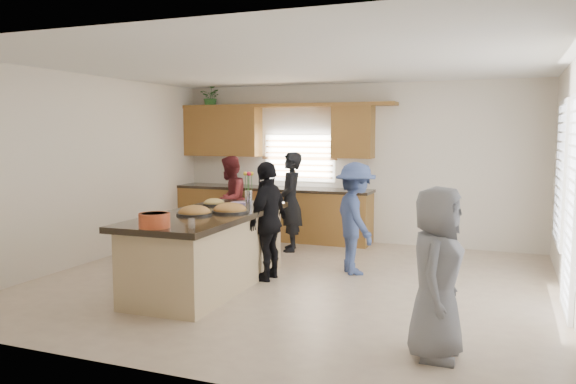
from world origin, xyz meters
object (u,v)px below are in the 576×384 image
at_px(salad_bowl, 154,220).
at_px(woman_left_mid, 230,200).
at_px(island, 208,252).
at_px(woman_left_back, 291,202).
at_px(woman_right_back, 355,218).
at_px(woman_left_front, 268,221).
at_px(woman_right_front, 437,273).

bearing_deg(salad_bowl, woman_left_mid, 105.86).
height_order(island, woman_left_mid, woman_left_mid).
height_order(salad_bowl, woman_left_mid, woman_left_mid).
relative_size(woman_left_back, woman_left_mid, 1.06).
height_order(island, woman_right_back, woman_right_back).
distance_m(woman_left_mid, woman_left_front, 2.59).
bearing_deg(woman_left_front, salad_bowl, -12.62).
height_order(woman_left_back, woman_left_front, woman_left_back).
relative_size(island, woman_right_front, 1.82).
distance_m(island, woman_right_back, 2.08).
relative_size(island, salad_bowl, 8.31).
relative_size(woman_left_back, woman_right_front, 1.09).
relative_size(salad_bowl, woman_right_front, 0.22).
bearing_deg(woman_left_front, woman_right_back, 129.74).
distance_m(island, woman_right_front, 3.21).
distance_m(salad_bowl, woman_left_front, 1.89).
xyz_separation_m(woman_left_back, woman_left_front, (0.38, -1.79, -0.03)).
distance_m(woman_right_back, woman_right_front, 2.95).
height_order(woman_right_back, woman_right_front, woman_right_back).
bearing_deg(woman_right_front, woman_left_front, 54.49).
bearing_deg(woman_left_front, woman_left_mid, -137.92).
bearing_deg(woman_left_back, woman_right_front, 15.73).
relative_size(woman_left_mid, woman_left_front, 0.98).
relative_size(woman_right_back, woman_right_front, 1.03).
bearing_deg(woman_left_mid, island, 15.12).
distance_m(woman_left_mid, woman_right_back, 2.92).
bearing_deg(woman_right_front, woman_left_mid, 48.28).
relative_size(salad_bowl, woman_left_front, 0.21).
bearing_deg(woman_right_front, woman_left_back, 39.60).
height_order(island, woman_left_back, woman_left_back).
height_order(woman_left_back, woman_right_back, woman_left_back).
distance_m(woman_left_mid, woman_right_front, 5.59).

